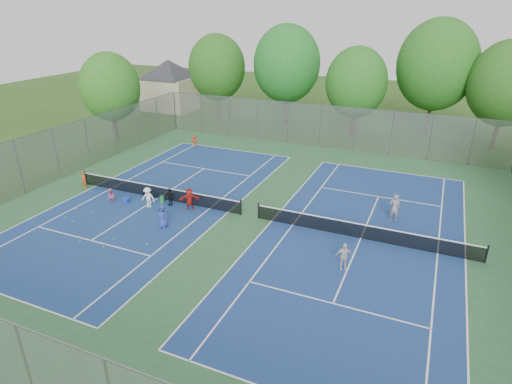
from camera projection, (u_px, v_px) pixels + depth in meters
ground at (250, 217)px, 27.08m from camera, size 120.00×120.00×0.00m
court_pad at (250, 216)px, 27.07m from camera, size 32.00×32.00×0.01m
court_left at (158, 198)px, 29.64m from camera, size 10.97×23.77×0.01m
court_right at (361, 238)px, 24.50m from camera, size 10.97×23.77×0.01m
net_left at (157, 192)px, 29.46m from camera, size 12.87×0.10×0.91m
net_right at (361, 232)px, 24.32m from camera, size 12.87×0.10×0.91m
fence_north at (320, 126)px, 39.73m from camera, size 32.00×0.10×4.00m
fence_south at (30, 377)px, 12.83m from camera, size 32.00×0.10×4.00m
fence_west at (56, 154)px, 32.15m from camera, size 0.10×32.00×4.00m
house at (169, 76)px, 53.64m from camera, size 11.03×11.03×7.30m
tree_nw at (217, 67)px, 48.36m from camera, size 6.40×6.40×9.58m
tree_nl at (287, 64)px, 46.00m from camera, size 7.20×7.20×10.69m
tree_nc at (356, 82)px, 41.84m from camera, size 6.00×6.00×8.85m
tree_nr at (437, 65)px, 41.13m from camera, size 7.60×7.60×11.42m
tree_ne at (507, 84)px, 37.68m from camera, size 6.60×6.60×9.77m
tree_side_w at (110, 87)px, 40.37m from camera, size 5.60×5.60×8.47m
ball_crate at (126, 200)px, 28.97m from camera, size 0.38×0.38×0.32m
ball_hopper at (162, 199)px, 28.89m from camera, size 0.32×0.32×0.48m
student_a at (84, 180)px, 31.08m from camera, size 0.53×0.42×1.26m
student_b at (111, 197)px, 28.66m from camera, size 0.51×0.41×1.01m
student_c at (148, 198)px, 28.06m from camera, size 1.00×0.70×1.41m
student_d at (170, 197)px, 28.36m from camera, size 0.75×0.36×1.23m
student_e at (162, 216)px, 25.49m from camera, size 0.72×0.47×1.47m
student_f at (189, 199)px, 27.76m from camera, size 1.40×1.07×1.47m
child_far_baseline at (195, 141)px, 40.18m from camera, size 0.86×0.64×1.18m
instructor at (394, 208)px, 26.18m from camera, size 0.72×0.54×1.80m
teen_court_b at (344, 256)px, 21.38m from camera, size 0.94×0.67×1.48m
tennis_ball_0 at (121, 222)px, 26.26m from camera, size 0.07×0.07×0.07m
tennis_ball_1 at (76, 209)px, 28.00m from camera, size 0.07×0.07×0.07m
tennis_ball_2 at (73, 221)px, 26.39m from camera, size 0.07×0.07×0.07m
tennis_ball_3 at (80, 241)px, 24.14m from camera, size 0.07×0.07×0.07m
tennis_ball_4 at (147, 244)px, 23.85m from camera, size 0.07×0.07×0.07m
tennis_ball_5 at (82, 214)px, 27.35m from camera, size 0.07×0.07×0.07m
tennis_ball_6 at (114, 239)px, 24.35m from camera, size 0.07×0.07×0.07m
tennis_ball_7 at (91, 212)px, 27.60m from camera, size 0.07×0.07×0.07m
tennis_ball_8 at (66, 218)px, 26.87m from camera, size 0.07×0.07×0.07m
tennis_ball_9 at (160, 212)px, 27.66m from camera, size 0.07×0.07×0.07m
tennis_ball_10 at (104, 247)px, 23.55m from camera, size 0.07×0.07×0.07m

